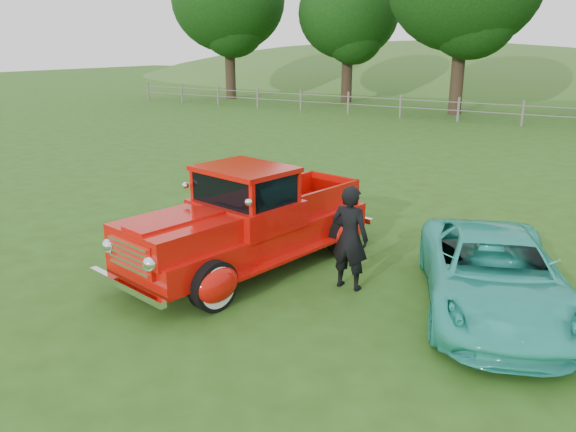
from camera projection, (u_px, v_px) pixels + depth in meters
The scene contains 8 objects.
ground at pixel (257, 302), 8.41m from camera, with size 140.00×140.00×0.00m, color #294E14.
distant_hills at pixel (539, 124), 60.30m from camera, with size 116.00×60.00×18.00m.
fence_line at pixel (523, 113), 26.18m from camera, with size 48.00×0.12×1.20m.
tree_far_west at pixel (228, 0), 37.66m from camera, with size 7.60×7.60×9.93m.
tree_mid_west at pixel (349, 13), 35.59m from camera, with size 6.40×6.40×8.46m.
red_pickup at pixel (249, 223), 9.55m from camera, with size 2.91×5.22×1.78m.
teal_sedan at pixel (493, 274), 8.01m from camera, with size 1.88×4.08×1.13m, color #2DB5A3.
man at pixel (350, 238), 8.69m from camera, with size 0.61×0.40×1.67m, color black.
Camera 1 is at (4.38, -6.29, 3.71)m, focal length 35.00 mm.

